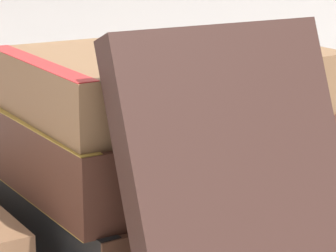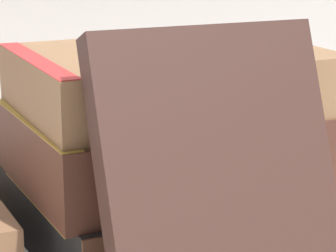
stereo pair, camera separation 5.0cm
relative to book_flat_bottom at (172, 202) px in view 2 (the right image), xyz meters
The scene contains 5 objects.
book_flat_bottom is the anchor object (origin of this frame).
book_flat_middle 0.04m from the book_flat_bottom, 149.48° to the right, with size 0.19×0.14×0.04m.
book_flat_top 0.08m from the book_flat_bottom, 157.05° to the right, with size 0.18×0.14×0.04m.
book_leaning_front 0.12m from the book_flat_bottom, 100.96° to the right, with size 0.12×0.07×0.14m.
pocket_watch 0.11m from the book_flat_bottom, 22.64° to the right, with size 0.05×0.06×0.01m.
Camera 2 is at (-0.17, -0.39, 0.19)m, focal length 85.00 mm.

